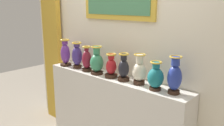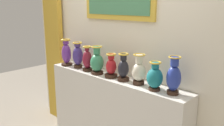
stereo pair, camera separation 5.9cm
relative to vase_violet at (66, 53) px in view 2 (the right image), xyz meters
The scene contains 12 objects.
display_shelf 1.10m from the vase_violet, ahead, with size 2.05×0.31×1.03m, color silver.
back_wall 0.91m from the vase_violet, 17.03° to the left, with size 3.57×0.14×2.78m.
curtain_gold 0.55m from the vase_violet, 164.70° to the left, with size 0.39×0.08×2.22m, color gold.
vase_violet is the anchor object (origin of this frame).
vase_indigo 0.23m from the vase_violet, ahead, with size 0.14×0.14×0.36m.
vase_burgundy 0.44m from the vase_violet, ahead, with size 0.13×0.13×0.33m.
vase_jade 0.64m from the vase_violet, ahead, with size 0.17×0.17×0.36m.
vase_crimson 0.86m from the vase_violet, ahead, with size 0.15×0.15×0.29m.
vase_onyx 1.05m from the vase_violet, ahead, with size 0.14×0.14×0.32m.
vase_ivory 1.26m from the vase_violet, ahead, with size 0.16×0.16×0.34m.
vase_teal 1.49m from the vase_violet, ahead, with size 0.17×0.17×0.30m.
vase_cobalt 1.69m from the vase_violet, ahead, with size 0.14×0.14×0.38m.
Camera 2 is at (1.93, -2.03, 1.89)m, focal length 38.51 mm.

